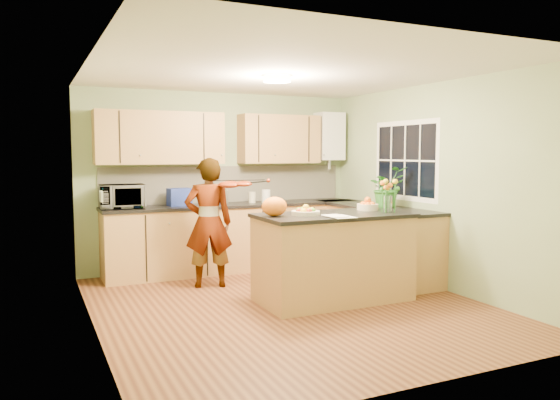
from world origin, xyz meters
name	(u,v)px	position (x,y,z in m)	size (l,w,h in m)	color
floor	(289,305)	(0.00, 0.00, 0.00)	(4.50, 4.50, 0.00)	#532817
ceiling	(289,72)	(0.00, 0.00, 2.50)	(4.00, 4.50, 0.02)	silver
wall_back	(221,181)	(0.00, 2.25, 1.25)	(4.00, 0.02, 2.50)	gray
wall_front	(430,211)	(0.00, -2.25, 1.25)	(4.00, 0.02, 2.50)	gray
wall_left	(92,197)	(-2.00, 0.00, 1.25)	(0.02, 4.50, 2.50)	gray
wall_right	(436,186)	(2.00, 0.00, 1.25)	(0.02, 4.50, 2.50)	gray
back_counter	(235,237)	(0.10, 1.95, 0.47)	(3.64, 0.62, 0.94)	#A46E41
right_counter	(374,240)	(1.70, 0.85, 0.47)	(0.62, 2.24, 0.94)	#A46E41
splashback	(228,184)	(0.10, 2.23, 1.20)	(3.60, 0.02, 0.52)	beige
upper_cabinets	(212,138)	(-0.18, 2.08, 1.85)	(3.20, 0.34, 0.70)	#A46E41
boiler	(329,137)	(1.70, 2.09, 1.90)	(0.40, 0.30, 0.86)	white
window_right	(405,161)	(1.99, 0.60, 1.55)	(0.01, 1.30, 1.05)	white
light_switch	(101,196)	(-1.99, -0.60, 1.30)	(0.02, 0.09, 0.09)	white
ceiling_lamp	(277,79)	(0.00, 0.30, 2.46)	(0.30, 0.30, 0.07)	#FFEABF
peninsula_island	(333,257)	(0.55, -0.01, 0.49)	(1.71, 0.87, 0.98)	#A46E41
fruit_dish	(306,211)	(0.20, -0.01, 1.02)	(0.31, 0.31, 0.11)	beige
orange_bowl	(368,205)	(1.10, 0.14, 1.04)	(0.25, 0.25, 0.15)	beige
flower_vase	(388,188)	(1.15, -0.19, 1.26)	(0.23, 0.23, 0.43)	silver
orange_bag	(274,206)	(-0.15, 0.04, 1.08)	(0.28, 0.23, 0.21)	orange
papers	(340,216)	(0.45, -0.31, 0.98)	(0.24, 0.33, 0.01)	white
violinist	(209,223)	(-0.53, 1.16, 0.80)	(0.58, 0.38, 1.59)	tan
violin	(230,184)	(-0.33, 0.94, 1.27)	(0.65, 0.26, 0.13)	#520A05
microwave	(122,197)	(-1.44, 1.94, 1.09)	(0.55, 0.38, 0.31)	white
blue_box	(179,197)	(-0.68, 1.99, 1.06)	(0.29, 0.22, 0.24)	navy
kettle	(223,196)	(-0.06, 1.99, 1.05)	(0.14, 0.14, 0.27)	#AFB0B4
jar_cream	(252,197)	(0.37, 1.97, 1.02)	(0.10, 0.10, 0.16)	beige
jar_white	(266,196)	(0.55, 1.88, 1.03)	(0.12, 0.12, 0.19)	white
potted_plant	(387,187)	(1.70, 0.60, 1.21)	(0.48, 0.42, 0.53)	#2C7326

